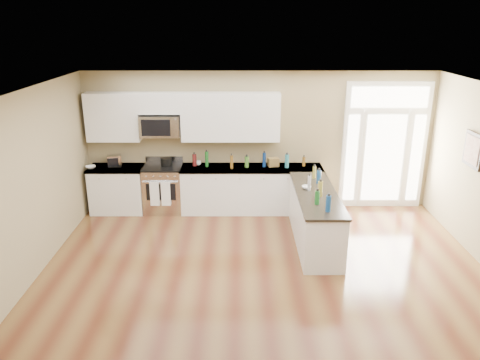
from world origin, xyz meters
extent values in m
plane|color=#542817|center=(0.00, 0.00, 0.00)|extent=(8.00, 8.00, 0.00)
plane|color=#93845D|center=(0.00, 4.00, 1.40)|extent=(7.00, 0.00, 7.00)
plane|color=white|center=(0.00, 0.00, 2.80)|extent=(8.00, 8.00, 0.00)
cube|color=white|center=(-2.87, 3.69, 0.45)|extent=(1.06, 0.62, 0.90)
cube|color=black|center=(-2.87, 3.69, 0.05)|extent=(1.02, 0.52, 0.10)
cube|color=black|center=(-2.87, 3.69, 0.92)|extent=(1.10, 0.66, 0.04)
cube|color=white|center=(-0.16, 3.69, 0.45)|extent=(2.81, 0.62, 0.90)
cube|color=black|center=(-0.16, 3.69, 0.05)|extent=(2.77, 0.52, 0.10)
cube|color=black|center=(-0.16, 3.69, 0.92)|extent=(2.85, 0.66, 0.04)
cube|color=white|center=(0.93, 2.24, 0.45)|extent=(0.65, 2.28, 0.90)
cube|color=black|center=(0.93, 2.24, 0.05)|extent=(0.61, 2.18, 0.10)
cube|color=black|center=(0.93, 2.24, 0.92)|extent=(0.69, 2.32, 0.04)
cube|color=white|center=(-2.88, 3.83, 1.93)|extent=(1.04, 0.33, 0.95)
cube|color=white|center=(-0.57, 3.83, 1.93)|extent=(1.94, 0.33, 0.95)
cube|color=white|center=(-1.95, 3.83, 2.20)|extent=(0.82, 0.33, 0.40)
cube|color=silver|center=(-1.95, 3.80, 1.76)|extent=(0.78, 0.40, 0.42)
cube|color=black|center=(-2.01, 3.59, 1.76)|extent=(0.56, 0.01, 0.32)
cube|color=white|center=(2.55, 3.96, 1.30)|extent=(1.70, 0.08, 2.60)
cube|color=white|center=(2.55, 3.91, 1.05)|extent=(0.78, 0.02, 1.80)
cube|color=white|center=(1.89, 3.91, 1.05)|extent=(0.22, 0.02, 1.80)
cube|color=white|center=(3.21, 3.91, 1.05)|extent=(0.22, 0.02, 1.80)
cube|color=white|center=(2.55, 3.91, 2.30)|extent=(1.50, 0.02, 0.40)
cube|color=black|center=(3.47, 2.20, 1.70)|extent=(0.04, 0.58, 0.58)
cube|color=brown|center=(3.45, 2.20, 1.70)|extent=(0.01, 0.46, 0.46)
cube|color=silver|center=(-1.94, 3.69, 0.46)|extent=(0.77, 0.63, 0.92)
cube|color=black|center=(-1.94, 3.69, 0.94)|extent=(0.77, 0.60, 0.03)
cube|color=silver|center=(-1.94, 3.99, 1.01)|extent=(0.77, 0.04, 0.14)
cube|color=black|center=(-1.94, 3.37, 0.52)|extent=(0.58, 0.01, 0.34)
cylinder|color=silver|center=(-1.94, 3.35, 0.74)|extent=(0.70, 0.02, 0.02)
cube|color=white|center=(-2.06, 3.34, 0.50)|extent=(0.18, 0.02, 0.50)
cube|color=white|center=(-1.84, 3.34, 0.50)|extent=(0.18, 0.02, 0.50)
cylinder|color=black|center=(-1.86, 3.76, 1.04)|extent=(0.27, 0.27, 0.17)
cube|color=silver|center=(-2.91, 3.74, 1.06)|extent=(0.32, 0.28, 0.23)
cube|color=brown|center=(0.29, 3.75, 1.03)|extent=(0.24, 0.20, 0.17)
imported|color=white|center=(-3.35, 3.60, 0.96)|extent=(0.25, 0.25, 0.05)
imported|color=white|center=(0.78, 2.42, 0.97)|extent=(0.21, 0.21, 0.05)
imported|color=white|center=(-1.23, 3.82, 0.98)|extent=(0.12, 0.12, 0.09)
cylinder|color=#19591E|center=(0.85, 1.70, 1.05)|extent=(0.08, 0.08, 0.22)
cylinder|color=navy|center=(0.97, 1.40, 1.07)|extent=(0.08, 0.08, 0.26)
cylinder|color=brown|center=(-0.55, 3.61, 1.07)|extent=(0.06, 0.06, 0.26)
cylinder|color=olive|center=(1.00, 3.00, 1.05)|extent=(0.06, 0.06, 0.22)
cylinder|color=#26727F|center=(0.55, 3.66, 1.07)|extent=(0.08, 0.08, 0.27)
cylinder|color=#591919|center=(-1.30, 3.78, 1.06)|extent=(0.08, 0.08, 0.24)
cylinder|color=#B2B2B7|center=(0.81, 2.35, 1.07)|extent=(0.06, 0.06, 0.26)
cylinder|color=navy|center=(0.10, 3.71, 1.08)|extent=(0.07, 0.07, 0.29)
cylinder|color=#3F7226|center=(-0.25, 3.68, 1.05)|extent=(0.08, 0.08, 0.22)
cylinder|color=#19591E|center=(-1.05, 3.73, 1.09)|extent=(0.07, 0.07, 0.31)
cylinder|color=navy|center=(1.03, 2.70, 1.06)|extent=(0.08, 0.08, 0.25)
cylinder|color=brown|center=(0.90, 3.76, 1.03)|extent=(0.06, 0.06, 0.19)
cylinder|color=olive|center=(0.95, 2.05, 1.07)|extent=(0.08, 0.08, 0.26)
camera|label=1|loc=(-0.39, -5.25, 3.74)|focal=35.00mm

